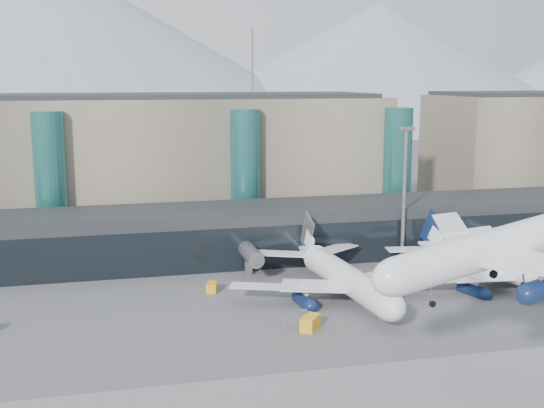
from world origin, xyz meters
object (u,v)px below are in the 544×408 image
at_px(lightmast_mid, 404,187).
at_px(veh_b, 212,287).
at_px(veh_g, 445,278).
at_px(jet_parked_right, 487,257).
at_px(veh_h, 310,323).
at_px(hero_jet, 524,231).
at_px(veh_c, 295,318).
at_px(veh_d, 441,265).
at_px(jet_parked_mid, 338,266).

distance_m(lightmast_mid, veh_b, 41.45).
height_order(lightmast_mid, veh_g, lightmast_mid).
height_order(jet_parked_right, veh_h, jet_parked_right).
distance_m(hero_jet, veh_c, 36.54).
xyz_separation_m(veh_c, veh_d, (33.46, 20.75, -0.18)).
height_order(jet_parked_mid, veh_g, jet_parked_mid).
bearing_deg(veh_b, veh_d, -68.91).
bearing_deg(veh_h, hero_jet, -109.37).
xyz_separation_m(veh_c, veh_g, (30.68, 14.02, -0.41)).
bearing_deg(veh_h, veh_g, -23.38).
bearing_deg(veh_b, jet_parked_right, -80.06).
bearing_deg(veh_b, jet_parked_mid, -88.94).
distance_m(veh_g, veh_h, 33.46).
bearing_deg(veh_c, veh_g, 40.97).
xyz_separation_m(lightmast_mid, veh_b, (-37.88, -9.82, -13.66)).
height_order(hero_jet, veh_d, hero_jet).
relative_size(lightmast_mid, jet_parked_right, 0.69).
bearing_deg(jet_parked_right, veh_c, 89.26).
xyz_separation_m(hero_jet, veh_b, (-26.82, 44.47, -17.78)).
distance_m(veh_c, veh_h, 2.93).
bearing_deg(hero_jet, veh_g, 64.97).
height_order(veh_g, veh_h, veh_h).
bearing_deg(veh_g, veh_d, 139.57).
bearing_deg(jet_parked_right, veh_h, 93.49).
xyz_separation_m(jet_parked_mid, jet_parked_right, (26.66, -0.12, -0.15)).
relative_size(veh_c, veh_d, 1.25).
relative_size(lightmast_mid, jet_parked_mid, 0.67).
bearing_deg(veh_c, veh_d, 48.22).
height_order(jet_parked_mid, veh_d, jet_parked_mid).
bearing_deg(veh_c, hero_jet, -40.14).
bearing_deg(veh_d, hero_jet, -152.78).
distance_m(hero_jet, jet_parked_right, 45.57).
distance_m(lightmast_mid, jet_parked_right, 20.30).
xyz_separation_m(veh_b, veh_g, (39.84, -3.69, -0.16)).
bearing_deg(jet_parked_right, veh_b, 64.38).
relative_size(hero_jet, jet_parked_right, 0.94).
xyz_separation_m(veh_b, veh_c, (9.15, -17.71, 0.25)).
bearing_deg(veh_h, lightmast_mid, -5.06).
bearing_deg(veh_b, veh_g, -78.28).
xyz_separation_m(veh_d, veh_g, (-2.78, -6.73, -0.23)).
xyz_separation_m(hero_jet, veh_g, (13.01, 40.77, -17.94)).
xyz_separation_m(hero_jet, veh_c, (-17.67, 26.75, -17.53)).
bearing_deg(hero_jet, veh_d, 64.29).
bearing_deg(veh_c, jet_parked_mid, 65.28).
distance_m(jet_parked_right, veh_d, 10.25).
bearing_deg(jet_parked_mid, veh_c, 133.37).
xyz_separation_m(lightmast_mid, veh_h, (-27.15, -30.00, -13.44)).
bearing_deg(veh_c, jet_parked_right, 34.23).
xyz_separation_m(jet_parked_mid, veh_g, (20.13, 1.94, -4.07)).
height_order(veh_c, veh_h, veh_c).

